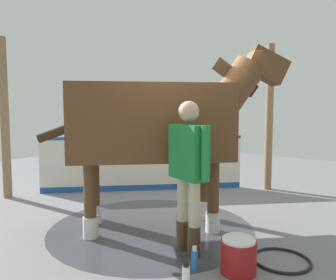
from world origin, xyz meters
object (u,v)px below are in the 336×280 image
(handler, at_px, (188,165))
(hose_coil, at_px, (281,260))
(bottle_shampoo, at_px, (186,274))
(bottle_spray, at_px, (195,259))
(horse, at_px, (159,123))
(wash_bucket, at_px, (238,256))

(handler, bearing_deg, hose_coil, 135.39)
(bottle_shampoo, xyz_separation_m, bottle_spray, (-0.27, -0.09, 0.02))
(horse, relative_size, wash_bucket, 7.28)
(wash_bucket, bearing_deg, horse, -108.59)
(horse, bearing_deg, bottle_spray, -79.78)
(wash_bucket, xyz_separation_m, bottle_shampoo, (0.51, -0.30, -0.09))
(horse, distance_m, bottle_spray, 1.92)
(handler, bearing_deg, horse, -98.77)
(bottle_spray, bearing_deg, handler, -135.51)
(bottle_shampoo, bearing_deg, wash_bucket, 149.78)
(horse, xyz_separation_m, bottle_spray, (0.74, 1.12, -1.37))
(wash_bucket, bearing_deg, bottle_shampoo, -30.22)
(horse, height_order, bottle_spray, horse)
(bottle_shampoo, bearing_deg, bottle_spray, -162.45)
(bottle_spray, relative_size, hose_coil, 0.41)
(handler, height_order, bottle_shampoo, handler)
(wash_bucket, relative_size, bottle_shampoo, 1.75)
(bottle_spray, distance_m, hose_coil, 1.00)
(wash_bucket, distance_m, hose_coil, 0.61)
(hose_coil, bearing_deg, bottle_shampoo, -27.96)
(wash_bucket, bearing_deg, bottle_spray, -58.03)
(horse, distance_m, bottle_shampoo, 2.10)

